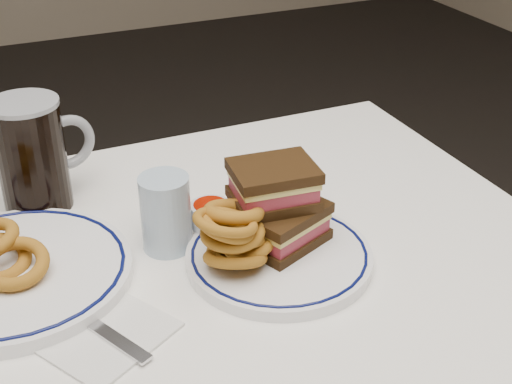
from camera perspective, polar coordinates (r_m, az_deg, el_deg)
name	(u,v)px	position (r m, az deg, el deg)	size (l,w,h in m)	color
dining_table	(122,369)	(0.97, -10.64, -13.74)	(1.27, 0.87, 0.75)	white
main_plate	(279,256)	(0.95, 1.85, -5.17)	(0.25, 0.25, 0.02)	white
reuben_sandwich	(279,205)	(0.94, 1.82, -1.03)	(0.13, 0.12, 0.11)	black
onion_rings_main	(233,235)	(0.90, -1.85, -3.43)	(0.11, 0.11, 0.11)	brown
ketchup_ramekin	(211,213)	(1.00, -3.65, -1.72)	(0.06, 0.06, 0.03)	white
beer_mug	(33,154)	(1.09, -17.38, 2.94)	(0.15, 0.10, 0.17)	black
water_glass	(166,213)	(0.97, -7.24, -1.68)	(0.07, 0.07, 0.11)	#A0B8CF
far_plate	(16,273)	(0.97, -18.69, -6.18)	(0.30, 0.30, 0.02)	white
onion_rings_far	(0,254)	(0.96, -19.82, -4.66)	(0.11, 0.14, 0.06)	brown
napkin_fork	(100,331)	(0.86, -12.38, -10.79)	(0.19, 0.19, 0.01)	silver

